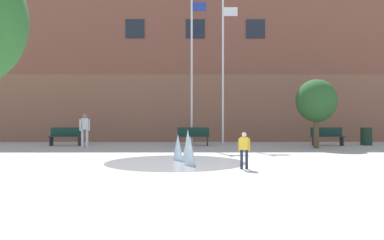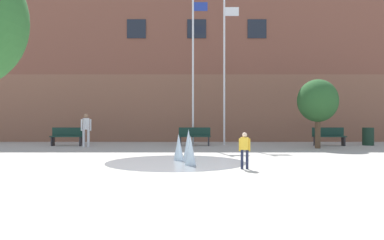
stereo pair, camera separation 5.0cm
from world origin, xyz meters
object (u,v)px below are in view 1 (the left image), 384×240
child_in_fountain (244,148)px  flagpole_left (192,65)px  flagpole_right (224,68)px  adult_watching (85,127)px  street_tree_near_building (316,101)px  park_bench_under_right_flagpole (327,136)px  park_bench_under_left_flagpole (193,136)px  park_bench_far_left (66,136)px  trash_can (366,136)px

child_in_fountain → flagpole_left: bearing=115.0°
flagpole_left → flagpole_right: bearing=0.0°
adult_watching → street_tree_near_building: bearing=49.6°
park_bench_under_right_flagpole → adult_watching: bearing=-175.5°
park_bench_under_left_flagpole → park_bench_under_right_flagpole: bearing=-0.6°
park_bench_far_left → trash_can: size_ratio=1.78×
park_bench_under_left_flagpole → trash_can: size_ratio=1.78×
park_bench_under_left_flagpole → adult_watching: size_ratio=1.01×
flagpole_left → flagpole_right: (1.61, 0.00, -0.13)m
flagpole_left → park_bench_far_left: bearing=-174.8°
park_bench_far_left → flagpole_right: 8.69m
park_bench_under_left_flagpole → adult_watching: adult_watching is taller
park_bench_far_left → street_tree_near_building: size_ratio=0.51×
trash_can → street_tree_near_building: street_tree_near_building is taller
adult_watching → flagpole_right: flagpole_right is taller
park_bench_under_right_flagpole → child_in_fountain: bearing=-122.1°
park_bench_under_right_flagpole → street_tree_near_building: size_ratio=0.51×
park_bench_far_left → park_bench_under_right_flagpole: size_ratio=1.00×
adult_watching → street_tree_near_building: 10.87m
street_tree_near_building → adult_watching: bearing=176.2°
child_in_fountain → street_tree_near_building: bearing=75.2°
flagpole_right → trash_can: (7.25, -0.27, -3.54)m
park_bench_under_left_flagpole → park_bench_under_right_flagpole: (6.72, -0.07, 0.00)m
flagpole_left → trash_can: 9.60m
adult_watching → park_bench_under_left_flagpole: bearing=64.3°
park_bench_under_right_flagpole → flagpole_right: 6.26m
child_in_fountain → street_tree_near_building: 8.40m
park_bench_under_right_flagpole → flagpole_right: size_ratio=0.21×
park_bench_under_left_flagpole → flagpole_left: size_ratio=0.21×
flagpole_left → flagpole_right: 1.62m
flagpole_left → child_in_fountain: bearing=-81.8°
flagpole_left → park_bench_under_right_flagpole: bearing=-4.7°
trash_can → street_tree_near_building: 4.11m
child_in_fountain → trash_can: child_in_fountain is taller
flagpole_left → trash_can: flagpole_left is taller
park_bench_far_left → flagpole_left: (6.32, 0.57, 3.64)m
street_tree_near_building → trash_can: bearing=30.9°
park_bench_far_left → child_in_fountain: size_ratio=1.62×
flagpole_right → child_in_fountain: bearing=-91.7°
flagpole_left → street_tree_near_building: (5.66, -2.19, -1.96)m
child_in_fountain → park_bench_far_left: bearing=148.3°
park_bench_under_left_flagpole → child_in_fountain: bearing=-81.7°
flagpole_right → park_bench_far_left: bearing=-175.9°
adult_watching → park_bench_under_right_flagpole: bearing=57.8°
park_bench_under_right_flagpole → child_in_fountain: child_in_fountain is taller
park_bench_far_left → trash_can: park_bench_far_left is taller
street_tree_near_building → child_in_fountain: bearing=-121.6°
trash_can → street_tree_near_building: size_ratio=0.29×
park_bench_under_right_flagpole → street_tree_near_building: bearing=-124.1°
flagpole_left → adult_watching: bearing=-163.9°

